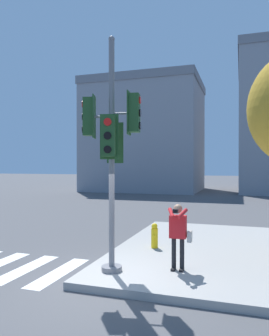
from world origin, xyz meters
TOP-DOWN VIEW (x-y plane):
  - ground_plane at (0.00, 0.00)m, footprint 160.00×160.00m
  - sidewalk_corner at (3.50, 3.50)m, footprint 8.00×8.00m
  - traffic_signal_pole at (0.23, 0.51)m, footprint 1.40×1.40m
  - person_photographer at (1.72, 1.09)m, footprint 0.58×0.54m
  - fire_hydrant at (0.64, 2.96)m, footprint 0.21×0.27m
  - building_left at (-6.72, 27.58)m, footprint 11.88×9.76m

SIDE VIEW (x-z plane):
  - ground_plane at x=0.00m, z-range 0.00..0.00m
  - sidewalk_corner at x=3.50m, z-range 0.00..0.18m
  - fire_hydrant at x=0.64m, z-range 0.17..0.93m
  - person_photographer at x=1.72m, z-range 0.33..1.92m
  - traffic_signal_pole at x=0.23m, z-range 0.46..6.07m
  - building_left at x=-6.72m, z-range 0.01..11.71m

